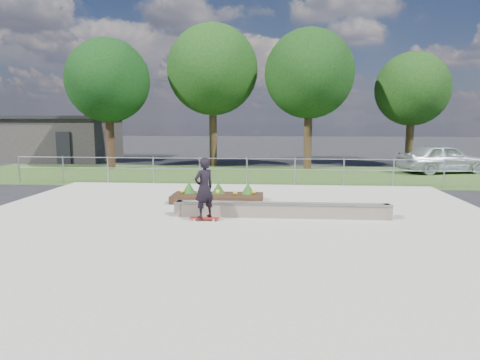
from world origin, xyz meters
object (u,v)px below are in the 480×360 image
object	(u,v)px
skateboarder	(204,188)
planter_bed	(218,196)
grind_ledge	(281,210)
parked_car	(443,158)

from	to	relation	value
skateboarder	planter_bed	bearing A→B (deg)	89.97
grind_ledge	skateboarder	distance (m)	2.26
grind_ledge	skateboarder	bearing A→B (deg)	-163.91
planter_bed	parked_car	world-z (taller)	parked_car
planter_bed	skateboarder	distance (m)	2.78
grind_ledge	parked_car	xyz separation A→B (m)	(8.46, 11.01, 0.50)
parked_car	grind_ledge	bearing A→B (deg)	127.97
grind_ledge	parked_car	distance (m)	13.90
grind_ledge	skateboarder	world-z (taller)	skateboarder
grind_ledge	parked_car	world-z (taller)	parked_car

